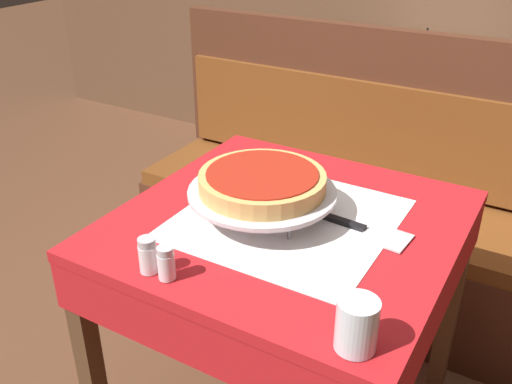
# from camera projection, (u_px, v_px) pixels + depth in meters

# --- Properties ---
(dining_table_front) EXTENTS (0.81, 0.81, 0.78)m
(dining_table_front) POSITION_uv_depth(u_px,v_px,m) (286.00, 252.00, 1.46)
(dining_table_front) COLOR red
(dining_table_front) RESTS_ON ground_plane
(dining_table_rear) EXTENTS (0.66, 0.66, 0.77)m
(dining_table_rear) POSITION_uv_depth(u_px,v_px,m) (424.00, 90.00, 2.75)
(dining_table_rear) COLOR beige
(dining_table_rear) RESTS_ON ground_plane
(booth_bench) EXTENTS (1.75, 0.49, 1.05)m
(booth_bench) POSITION_uv_depth(u_px,v_px,m) (353.00, 223.00, 2.30)
(booth_bench) COLOR #4C2819
(booth_bench) RESTS_ON ground_plane
(pizza_pan_stand) EXTENTS (0.37, 0.37, 0.07)m
(pizza_pan_stand) POSITION_uv_depth(u_px,v_px,m) (262.00, 193.00, 1.40)
(pizza_pan_stand) COLOR #ADADB2
(pizza_pan_stand) RESTS_ON dining_table_front
(deep_dish_pizza) EXTENTS (0.31, 0.31, 0.05)m
(deep_dish_pizza) POSITION_uv_depth(u_px,v_px,m) (262.00, 181.00, 1.38)
(deep_dish_pizza) COLOR tan
(deep_dish_pizza) RESTS_ON pizza_pan_stand
(pizza_server) EXTENTS (0.25, 0.10, 0.01)m
(pizza_server) POSITION_uv_depth(u_px,v_px,m) (363.00, 229.00, 1.36)
(pizza_server) COLOR #BCBCC1
(pizza_server) RESTS_ON dining_table_front
(water_glass_near) EXTENTS (0.08, 0.08, 0.10)m
(water_glass_near) POSITION_uv_depth(u_px,v_px,m) (357.00, 325.00, 0.99)
(water_glass_near) COLOR silver
(water_glass_near) RESTS_ON dining_table_front
(salt_shaker) EXTENTS (0.04, 0.04, 0.08)m
(salt_shaker) POSITION_uv_depth(u_px,v_px,m) (148.00, 255.00, 1.20)
(salt_shaker) COLOR silver
(salt_shaker) RESTS_ON dining_table_front
(pepper_shaker) EXTENTS (0.04, 0.04, 0.08)m
(pepper_shaker) POSITION_uv_depth(u_px,v_px,m) (166.00, 263.00, 1.18)
(pepper_shaker) COLOR silver
(pepper_shaker) RESTS_ON dining_table_front
(condiment_caddy) EXTENTS (0.11, 0.11, 0.17)m
(condiment_caddy) POSITION_uv_depth(u_px,v_px,m) (424.00, 54.00, 2.72)
(condiment_caddy) COLOR black
(condiment_caddy) RESTS_ON dining_table_rear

